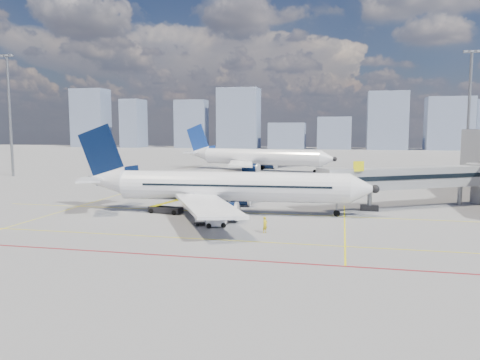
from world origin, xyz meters
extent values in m
plane|color=gray|center=(0.00, 0.00, 0.00)|extent=(420.00, 420.00, 0.00)
cube|color=yellow|center=(0.00, 8.00, 0.01)|extent=(60.00, 0.18, 0.01)
cube|color=yellow|center=(0.00, -6.00, 0.01)|extent=(80.00, 0.15, 0.01)
cube|color=yellow|center=(14.00, 2.00, 0.01)|extent=(0.15, 28.00, 0.01)
cube|color=yellow|center=(-20.00, 8.00, 0.01)|extent=(0.15, 30.00, 0.01)
cube|color=maroon|center=(0.00, -12.00, 0.01)|extent=(90.00, 0.25, 0.01)
cube|color=gray|center=(22.25, 16.15, 3.90)|extent=(20.84, 13.93, 2.60)
cube|color=black|center=(22.25, 16.15, 4.10)|extent=(20.52, 13.82, 0.55)
cube|color=gray|center=(12.70, 10.50, 3.90)|extent=(4.49, 4.56, 3.00)
cube|color=black|center=(17.00, 12.80, 0.35)|extent=(2.20, 1.00, 0.70)
cylinder|color=slate|center=(17.00, 12.80, 1.70)|extent=(0.56, 0.56, 2.70)
cylinder|color=slate|center=(29.00, 20.00, 1.95)|extent=(0.60, 0.60, 3.90)
cylinder|color=gray|center=(32.00, 22.00, 1.95)|extent=(2.40, 2.40, 3.90)
cube|color=yellow|center=(15.50, 10.30, 5.70)|extent=(1.26, 0.82, 1.20)
cylinder|color=slate|center=(-55.00, 40.00, 12.50)|extent=(0.56, 0.56, 25.00)
cube|color=slate|center=(-55.00, 40.00, 25.20)|extent=(3.20, 0.40, 0.50)
cube|color=silver|center=(-56.20, 39.75, 25.20)|extent=(0.60, 0.15, 0.35)
cube|color=silver|center=(-55.00, 39.75, 25.20)|extent=(0.60, 0.15, 0.35)
cube|color=silver|center=(-53.80, 39.75, 25.20)|extent=(0.60, 0.15, 0.35)
cylinder|color=slate|center=(38.00, 55.00, 12.50)|extent=(0.56, 0.56, 25.00)
cube|color=slate|center=(38.00, 55.00, 25.20)|extent=(3.20, 0.40, 0.50)
cube|color=silver|center=(36.80, 54.75, 25.20)|extent=(0.60, 0.15, 0.35)
cube|color=silver|center=(38.00, 54.75, 25.20)|extent=(0.60, 0.15, 0.35)
cube|color=silver|center=(39.20, 54.75, 25.20)|extent=(0.60, 0.15, 0.35)
cube|color=gray|center=(-122.74, 190.00, 15.82)|extent=(18.72, 12.16, 31.64)
cube|color=gray|center=(-97.33, 190.00, 12.82)|extent=(10.08, 14.21, 25.63)
cube|color=gray|center=(-64.54, 190.00, 12.46)|extent=(16.31, 9.32, 24.93)
cube|color=gray|center=(-38.89, 190.00, 15.30)|extent=(20.61, 14.02, 30.59)
cube|color=gray|center=(-13.89, 190.00, 6.49)|extent=(17.72, 14.29, 12.98)
cube|color=gray|center=(9.48, 190.00, 7.89)|extent=(16.24, 12.29, 15.78)
cube|color=gray|center=(34.21, 190.00, 13.85)|extent=(18.56, 13.56, 27.70)
cube|color=gray|center=(62.06, 190.00, 12.41)|extent=(20.74, 12.15, 24.83)
cylinder|color=white|center=(0.98, 7.16, 3.30)|extent=(27.17, 5.24, 3.51)
cone|color=white|center=(16.07, 8.13, 3.30)|extent=(3.46, 3.71, 3.51)
sphere|color=black|center=(17.33, 8.21, 3.30)|extent=(1.05, 1.05, 0.99)
cone|color=white|center=(-15.37, 6.11, 3.80)|extent=(5.97, 3.87, 3.51)
cube|color=black|center=(14.90, 8.06, 3.80)|extent=(1.43, 1.43, 0.41)
cube|color=white|center=(-0.89, 15.16, 2.33)|extent=(9.56, 15.56, 0.52)
cube|color=white|center=(0.15, -1.01, 2.33)|extent=(11.05, 15.33, 0.52)
cylinder|color=#061332|center=(0.20, 12.34, 1.21)|extent=(3.37, 2.27, 2.07)
cylinder|color=#061332|center=(0.87, 1.92, 1.21)|extent=(3.37, 2.27, 2.07)
cylinder|color=silver|center=(1.90, 12.45, 1.21)|extent=(0.45, 2.14, 2.12)
cylinder|color=silver|center=(2.57, 2.03, 1.21)|extent=(0.45, 2.14, 2.12)
cube|color=#061332|center=(-15.37, 6.11, 6.90)|extent=(6.17, 0.68, 7.68)
cube|color=#061332|center=(-13.21, 6.25, 4.74)|extent=(5.08, 0.60, 1.94)
cube|color=white|center=(-15.91, 8.96, 4.11)|extent=(4.15, 5.63, 0.20)
cube|color=white|center=(-15.54, 3.21, 4.11)|extent=(4.62, 5.71, 0.20)
cylinder|color=slate|center=(13.11, 7.94, 0.90)|extent=(0.30, 0.30, 1.80)
cylinder|color=black|center=(13.11, 7.94, 0.38)|extent=(0.78, 0.33, 0.76)
cylinder|color=slate|center=(-0.07, 9.44, 0.80)|extent=(0.34, 0.34, 1.60)
cylinder|color=black|center=(-0.07, 9.44, 0.50)|extent=(1.04, 0.71, 1.00)
cylinder|color=slate|center=(0.23, 4.77, 0.80)|extent=(0.34, 0.34, 1.60)
cylinder|color=black|center=(0.23, 4.77, 0.50)|extent=(1.04, 0.71, 1.00)
cube|color=black|center=(1.32, 8.92, 3.57)|extent=(22.10, 1.52, 0.23)
cube|color=black|center=(1.54, 5.46, 3.57)|extent=(22.10, 1.52, 0.23)
cylinder|color=white|center=(-5.33, 64.43, 3.30)|extent=(29.29, 10.19, 3.79)
cone|color=white|center=(10.60, 60.79, 3.30)|extent=(4.26, 4.48, 3.79)
sphere|color=black|center=(11.93, 60.49, 3.30)|extent=(1.28, 1.28, 1.07)
cone|color=white|center=(-22.59, 68.37, 3.83)|extent=(6.91, 5.08, 3.79)
cube|color=black|center=(9.37, 61.08, 3.83)|extent=(1.75, 1.75, 0.44)
cube|color=white|center=(-4.81, 73.29, 2.26)|extent=(13.68, 15.88, 0.56)
cube|color=white|center=(-8.70, 56.22, 2.26)|extent=(8.08, 16.73, 0.56)
cylinder|color=#061332|center=(-4.55, 70.04, 1.04)|extent=(3.91, 2.96, 2.24)
cylinder|color=#061332|center=(-7.06, 59.04, 1.04)|extent=(3.91, 2.96, 2.24)
cylinder|color=silver|center=(-2.75, 69.63, 1.04)|extent=(0.84, 2.31, 2.30)
cylinder|color=silver|center=(-5.26, 58.63, 1.04)|extent=(0.84, 2.31, 2.30)
cube|color=navy|center=(-22.59, 68.37, 7.19)|extent=(6.57, 1.79, 8.29)
cube|color=navy|center=(-20.32, 67.85, 4.86)|extent=(5.41, 1.50, 2.09)
cube|color=white|center=(-22.28, 71.49, 4.18)|extent=(5.51, 6.14, 0.21)
cube|color=white|center=(-23.66, 65.42, 4.18)|extent=(3.75, 5.84, 0.21)
cylinder|color=black|center=(-5.72, 67.11, 0.50)|extent=(1.12, 0.86, 1.00)
cylinder|color=black|center=(-6.84, 62.18, 0.50)|extent=(1.12, 0.86, 1.00)
cylinder|color=black|center=(7.47, 61.51, 0.38)|extent=(0.80, 0.44, 0.76)
cube|color=white|center=(0.93, -0.60, 0.52)|extent=(2.35, 1.79, 0.76)
cube|color=white|center=(0.57, -0.73, 1.09)|extent=(1.27, 1.35, 0.57)
cube|color=black|center=(0.57, -0.73, 1.28)|extent=(1.16, 1.28, 0.33)
cylinder|color=black|center=(0.40, -1.36, 0.27)|extent=(0.57, 0.38, 0.53)
cylinder|color=black|center=(0.04, -0.38, 0.27)|extent=(0.57, 0.38, 0.53)
cylinder|color=black|center=(1.82, -0.83, 0.27)|extent=(0.57, 0.38, 0.53)
cylinder|color=black|center=(1.46, 0.15, 0.27)|extent=(0.57, 0.38, 0.53)
cube|color=black|center=(0.15, 0.42, 0.32)|extent=(3.90, 2.45, 0.18)
cube|color=white|center=(-0.72, 0.20, 1.20)|extent=(1.88, 1.84, 1.55)
cube|color=white|center=(1.03, 0.64, 1.20)|extent=(1.88, 1.84, 1.55)
cylinder|color=black|center=(-1.03, -0.61, 0.16)|extent=(0.35, 0.22, 0.32)
cylinder|color=black|center=(-1.38, 0.75, 0.16)|extent=(0.35, 0.22, 0.32)
cylinder|color=black|center=(1.69, 0.09, 0.16)|extent=(0.35, 0.22, 0.32)
cylinder|color=black|center=(1.34, 1.45, 0.16)|extent=(0.35, 0.22, 0.32)
cube|color=black|center=(-7.04, 5.70, 0.44)|extent=(4.28, 2.10, 0.68)
cube|color=black|center=(-6.27, 5.58, 1.47)|extent=(5.94, 1.90, 1.80)
cube|color=yellow|center=(-6.18, 6.11, 1.47)|extent=(5.82, 1.02, 1.88)
cube|color=yellow|center=(-6.36, 5.04, 1.47)|extent=(5.82, 1.02, 1.88)
cylinder|color=black|center=(-8.69, 5.28, 0.29)|extent=(0.62, 0.33, 0.59)
cylinder|color=black|center=(-8.47, 6.63, 0.29)|extent=(0.62, 0.33, 0.59)
cylinder|color=black|center=(-5.61, 4.77, 0.29)|extent=(0.62, 0.33, 0.59)
cylinder|color=black|center=(-5.39, 6.12, 0.29)|extent=(0.62, 0.33, 0.59)
imported|color=yellow|center=(6.37, -2.24, 0.80)|extent=(0.63, 0.70, 1.61)
camera|label=1|loc=(13.59, -46.52, 10.15)|focal=35.00mm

